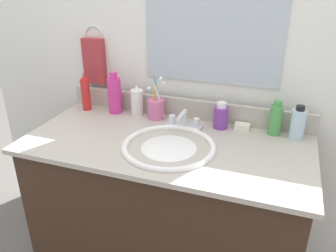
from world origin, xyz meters
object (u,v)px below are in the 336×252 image
at_px(bottle_cream_purple, 221,116).
at_px(faucet, 184,122).
at_px(bottle_toner_green, 276,119).
at_px(soap_bar, 242,126).
at_px(cup_pink, 156,108).
at_px(hand_towel, 94,61).
at_px(bottle_spray_red, 86,93).
at_px(bottle_soap_pink, 115,95).
at_px(bottle_lotion_white, 137,101).
at_px(bottle_gel_clear, 298,124).

bearing_deg(bottle_cream_purple, faucet, -160.57).
height_order(bottle_toner_green, soap_bar, bottle_toner_green).
distance_m(faucet, soap_bar, 0.25).
bearing_deg(cup_pink, soap_bar, 2.18).
relative_size(hand_towel, bottle_cream_purple, 1.87).
bearing_deg(bottle_toner_green, bottle_spray_red, -178.51).
bearing_deg(hand_towel, bottle_soap_pink, -28.33).
height_order(bottle_spray_red, bottle_lotion_white, bottle_spray_red).
bearing_deg(bottle_spray_red, faucet, -4.98).
xyz_separation_m(bottle_gel_clear, cup_pink, (-0.61, 0.01, -0.02)).
distance_m(bottle_toner_green, soap_bar, 0.14).
distance_m(bottle_spray_red, soap_bar, 0.76).
bearing_deg(bottle_cream_purple, hand_towel, 172.78).
distance_m(bottle_toner_green, cup_pink, 0.53).
xyz_separation_m(hand_towel, faucet, (0.50, -0.14, -0.19)).
distance_m(hand_towel, faucet, 0.56).
distance_m(bottle_cream_purple, cup_pink, 0.30).
xyz_separation_m(bottle_soap_pink, bottle_toner_green, (0.74, 0.01, -0.02)).
relative_size(bottle_toner_green, cup_pink, 0.76).
height_order(bottle_soap_pink, bottle_gel_clear, bottle_soap_pink).
distance_m(bottle_soap_pink, bottle_gel_clear, 0.83).
bearing_deg(bottle_spray_red, hand_towel, 85.25).
distance_m(hand_towel, bottle_toner_green, 0.89).
bearing_deg(bottle_lotion_white, bottle_gel_clear, -1.98).
bearing_deg(bottle_toner_green, bottle_lotion_white, 179.13).
height_order(bottle_spray_red, bottle_toner_green, bottle_spray_red).
xyz_separation_m(bottle_toner_green, bottle_gel_clear, (0.09, -0.02, -0.00)).
bearing_deg(bottle_gel_clear, hand_towel, 175.04).
distance_m(hand_towel, bottle_spray_red, 0.17).
bearing_deg(bottle_lotion_white, soap_bar, -0.48).
bearing_deg(bottle_soap_pink, bottle_gel_clear, -0.54).
height_order(bottle_cream_purple, bottle_lotion_white, bottle_lotion_white).
bearing_deg(bottle_gel_clear, cup_pink, 179.48).
xyz_separation_m(bottle_soap_pink, bottle_cream_purple, (0.51, -0.01, -0.04)).
distance_m(bottle_gel_clear, cup_pink, 0.61).
relative_size(bottle_spray_red, bottle_cream_purple, 1.58).
distance_m(bottle_lotion_white, cup_pink, 0.11).
distance_m(bottle_toner_green, bottle_gel_clear, 0.09).
relative_size(hand_towel, soap_bar, 3.44).
xyz_separation_m(bottle_cream_purple, bottle_toner_green, (0.23, 0.01, 0.01)).
xyz_separation_m(bottle_toner_green, cup_pink, (-0.53, -0.01, -0.02)).
relative_size(faucet, bottle_gel_clear, 1.11).
distance_m(bottle_cream_purple, bottle_toner_green, 0.23).
height_order(bottle_cream_purple, cup_pink, cup_pink).
xyz_separation_m(bottle_cream_purple, bottle_gel_clear, (0.31, -0.00, 0.01)).
bearing_deg(soap_bar, bottle_toner_green, -2.33).
distance_m(bottle_toner_green, bottle_lotion_white, 0.63).
relative_size(hand_towel, bottle_lotion_white, 1.54).
distance_m(faucet, bottle_gel_clear, 0.47).
distance_m(faucet, bottle_soap_pink, 0.37).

